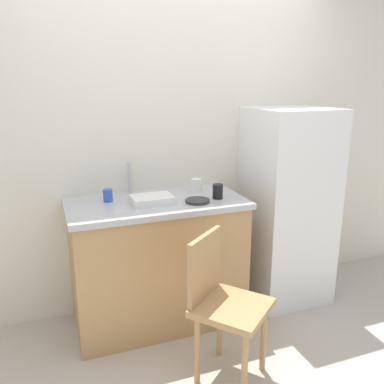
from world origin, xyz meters
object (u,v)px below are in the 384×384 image
(refrigerator, at_px, (287,206))
(chair, at_px, (223,301))
(cup_blue, at_px, (108,195))
(cup_black, at_px, (218,192))
(hotplate, at_px, (198,201))
(dish_tray, at_px, (152,199))
(cup_white, at_px, (196,185))

(refrigerator, relative_size, chair, 1.74)
(chair, bearing_deg, cup_blue, 83.12)
(cup_black, bearing_deg, hotplate, -168.71)
(refrigerator, distance_m, cup_blue, 1.42)
(cup_blue, bearing_deg, refrigerator, -3.65)
(dish_tray, distance_m, cup_black, 0.47)
(refrigerator, distance_m, cup_white, 0.78)
(dish_tray, xyz_separation_m, hotplate, (0.30, -0.09, -0.02))
(chair, height_order, dish_tray, dish_tray)
(cup_white, distance_m, cup_blue, 0.66)
(hotplate, bearing_deg, refrigerator, 9.97)
(refrigerator, relative_size, cup_white, 15.29)
(chair, distance_m, cup_white, 0.96)
(chair, height_order, cup_white, cup_white)
(refrigerator, height_order, cup_white, refrigerator)
(refrigerator, height_order, cup_black, refrigerator)
(dish_tray, distance_m, cup_blue, 0.31)
(hotplate, distance_m, cup_blue, 0.62)
(hotplate, height_order, cup_black, cup_black)
(refrigerator, bearing_deg, dish_tray, -177.32)
(hotplate, bearing_deg, chair, -95.97)
(dish_tray, distance_m, hotplate, 0.31)
(chair, relative_size, cup_black, 8.62)
(refrigerator, height_order, hotplate, refrigerator)
(dish_tray, relative_size, cup_blue, 3.24)
(hotplate, xyz_separation_m, cup_blue, (-0.57, 0.24, 0.03))
(cup_blue, bearing_deg, hotplate, -22.33)
(hotplate, distance_m, cup_black, 0.17)
(refrigerator, xyz_separation_m, hotplate, (-0.83, -0.15, 0.17))
(hotplate, height_order, cup_blue, cup_blue)
(cup_white, bearing_deg, cup_blue, -178.76)
(cup_blue, bearing_deg, chair, -57.25)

